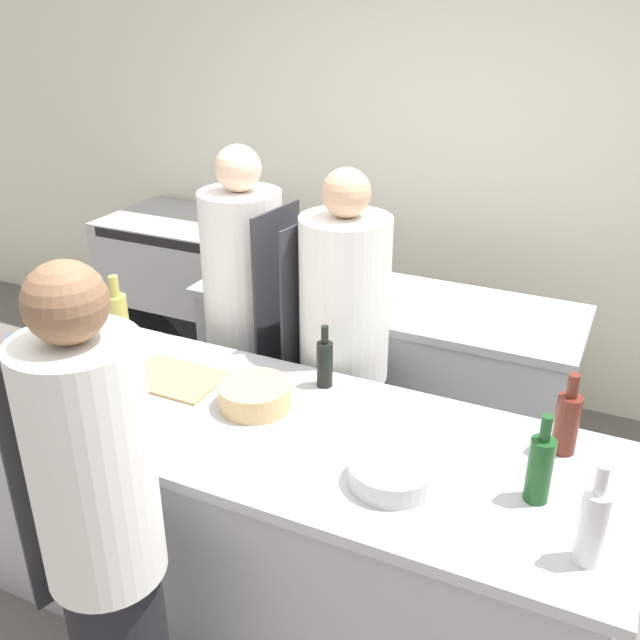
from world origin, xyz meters
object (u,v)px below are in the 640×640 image
bowl_mixing_large (392,473)px  cup (49,407)px  chef_at_prep_near (105,547)px  chef_at_pass_far (343,361)px  chef_at_stove (246,327)px  bottle_olive_oil (118,319)px  bottle_cooking_oil (325,362)px  bottle_sauce (567,422)px  oven_range (190,288)px  bottle_wine (540,467)px  bottle_vinegar (21,378)px  bottle_water (592,524)px  bowl_prep_small (255,395)px

bowl_mixing_large → cup: 1.22m
chef_at_prep_near → chef_at_pass_far: bearing=11.1°
chef_at_stove → bottle_olive_oil: 0.60m
bottle_cooking_oil → bottle_sauce: 0.88m
chef_at_stove → chef_at_pass_far: bearing=86.5°
bottle_cooking_oil → oven_range: bearing=139.3°
bottle_wine → bottle_cooking_oil: (-0.85, 0.34, -0.02)m
chef_at_pass_far → bowl_mixing_large: bearing=-138.0°
bottle_vinegar → bottle_sauce: 1.88m
oven_range → bottle_wine: size_ratio=3.40×
bottle_cooking_oil → cup: (-0.77, -0.62, -0.06)m
chef_at_pass_far → bottle_sauce: 1.03m
bottle_vinegar → bottle_water: 1.93m
bottle_sauce → chef_at_pass_far: bearing=158.5°
bottle_cooking_oil → bottle_water: bearing=-27.9°
chef_at_stove → cup: size_ratio=19.16×
oven_range → cup: size_ratio=11.20×
bottle_vinegar → cup: size_ratio=3.22×
oven_range → chef_at_stove: 1.50m
bottle_sauce → oven_range: bearing=149.9°
bottle_wine → cup: 1.65m
bowl_prep_small → chef_at_pass_far: bearing=80.0°
chef_at_pass_far → bottle_vinegar: 1.26m
cup → bottle_wine: bearing=9.8°
bottle_wine → cup: bottle_wine is taller
bowl_prep_small → bottle_cooking_oil: bearing=56.3°
bottle_water → bowl_mixing_large: 0.59m
bottle_water → bottle_cooking_oil: bearing=152.1°
chef_at_prep_near → bowl_prep_small: size_ratio=6.43×
bottle_olive_oil → bowl_mixing_large: (1.35, -0.38, -0.09)m
oven_range → bowl_prep_small: bearing=-48.2°
bottle_water → oven_range: bearing=143.7°
bowl_prep_small → bottle_vinegar: bearing=-155.1°
bottle_vinegar → bottle_wine: bearing=8.3°
chef_at_stove → bottle_cooking_oil: (0.59, -0.41, 0.15)m
chef_at_stove → bowl_mixing_large: bearing=56.3°
bottle_vinegar → bottle_olive_oil: bearing=90.0°
bottle_wine → bowl_mixing_large: (-0.41, -0.11, -0.08)m
bowl_mixing_large → bowl_prep_small: bearing=161.3°
bottle_sauce → bottle_cooking_oil: bearing=176.6°
chef_at_stove → bottle_sauce: (1.48, -0.46, 0.16)m
chef_at_stove → cup: (-0.18, -1.03, 0.09)m
chef_at_prep_near → bottle_vinegar: (-0.73, 0.43, 0.14)m
bottle_water → cup: bottle_water is taller
chef_at_prep_near → cup: chef_at_prep_near is taller
oven_range → cup: (0.87, -2.03, 0.46)m
chef_at_prep_near → chef_at_pass_far: 1.35m
bottle_wine → bowl_mixing_large: bottle_wine is taller
chef_at_stove → bottle_wine: bearing=68.7°
bottle_wine → cup: size_ratio=3.30×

